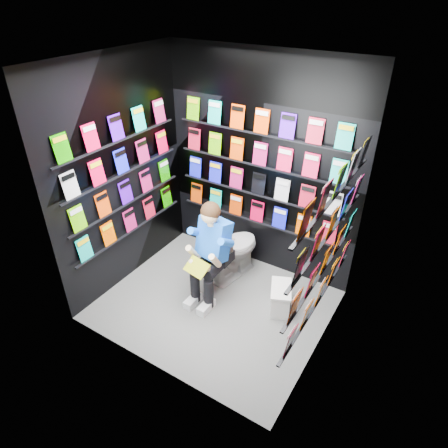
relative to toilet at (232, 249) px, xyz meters
The scene contains 14 objects.
floor 0.71m from the toilet, 78.38° to the right, with size 2.40×2.40×0.00m, color #555553.
ceiling 2.31m from the toilet, 78.38° to the right, with size 2.40×2.40×0.00m, color white.
wall_back 1.03m from the toilet, 73.50° to the left, with size 2.40×0.04×2.60m, color black.
wall_front 1.85m from the toilet, 85.64° to the right, with size 2.40×0.04×2.60m, color black.
wall_left 1.54m from the toilet, 151.31° to the right, with size 0.04×2.00×2.60m, color black.
wall_right 1.72m from the toilet, 24.07° to the right, with size 0.04×2.00×2.60m, color black.
comics_back 1.02m from the toilet, 72.28° to the left, with size 2.10×0.06×1.37m, color red, non-canonical shape.
comics_left 1.53m from the toilet, 150.63° to the right, with size 0.06×1.70×1.37m, color red, non-canonical shape.
comics_right 1.70m from the toilet, 24.56° to the right, with size 0.06×1.70×1.37m, color red, non-canonical shape.
toilet is the anchor object (origin of this frame).
longbox 0.85m from the toilet, 17.90° to the right, with size 0.20×0.36×0.27m, color silver.
longbox_lid 0.82m from the toilet, 17.90° to the right, with size 0.22×0.38×0.03m, color silver.
reader 0.53m from the toilet, 90.00° to the right, with size 0.47×0.69×1.28m, color blue, non-canonical shape.
held_comic 0.76m from the toilet, 90.00° to the right, with size 0.27×0.01×0.19m, color green.
Camera 1 is at (1.87, -2.79, 3.18)m, focal length 32.00 mm.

